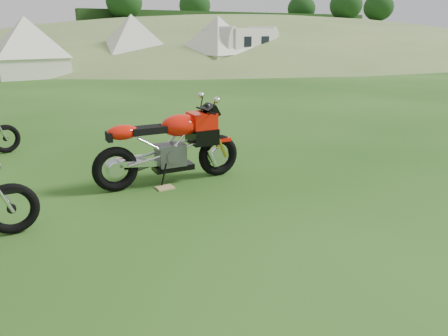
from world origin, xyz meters
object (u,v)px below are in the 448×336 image
plywood_board (165,188)px  tent_right (218,46)px  sport_motorcycle (169,141)px  tent_mid (133,45)px  caravan (242,49)px  tent_left (28,48)px

plywood_board → tent_right: tent_right is taller
sport_motorcycle → tent_right: 19.68m
sport_motorcycle → tent_mid: tent_mid is taller
tent_right → sport_motorcycle: bearing=-136.9°
tent_mid → caravan: tent_mid is taller
tent_right → caravan: bearing=-7.2°
tent_left → caravan: tent_left is taller
sport_motorcycle → tent_mid: size_ratio=0.64×
tent_mid → tent_right: bearing=-38.8°
sport_motorcycle → plywood_board: size_ratio=8.76×
tent_left → tent_mid: 6.04m
caravan → sport_motorcycle: bearing=-147.0°
sport_motorcycle → tent_right: bearing=61.7°
plywood_board → tent_mid: 21.21m
plywood_board → caravan: caravan is taller
sport_motorcycle → tent_left: tent_left is taller
plywood_board → tent_left: tent_left is taller
sport_motorcycle → tent_mid: 20.92m
tent_right → caravan: (1.80, 0.30, -0.22)m
sport_motorcycle → plywood_board: bearing=-126.9°
tent_left → caravan: (11.74, -1.41, -0.18)m
plywood_board → tent_left: size_ratio=0.08×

